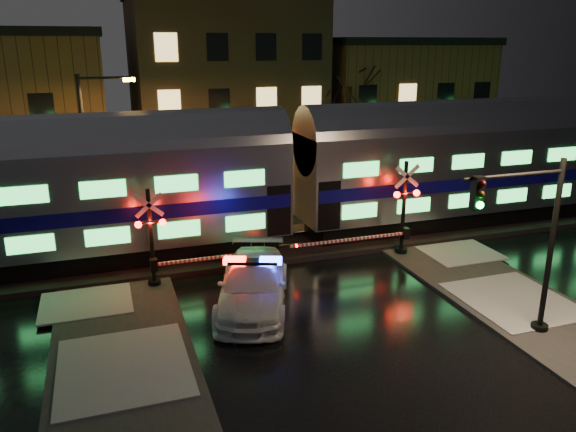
% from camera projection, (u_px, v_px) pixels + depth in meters
% --- Properties ---
extents(ground, '(120.00, 120.00, 0.00)m').
position_uv_depth(ground, '(307.00, 294.00, 20.10)').
color(ground, black).
rests_on(ground, ground).
extents(ballast, '(90.00, 4.20, 0.24)m').
position_uv_depth(ballast, '(267.00, 246.00, 24.59)').
color(ballast, black).
rests_on(ballast, ground).
extents(building_mid, '(12.00, 11.00, 11.50)m').
position_uv_depth(building_mid, '(222.00, 86.00, 39.39)').
color(building_mid, brown).
rests_on(building_mid, ground).
extents(building_right, '(12.00, 10.00, 8.50)m').
position_uv_depth(building_right, '(389.00, 102.00, 43.36)').
color(building_right, '#543020').
rests_on(building_right, ground).
extents(train, '(51.00, 3.12, 5.92)m').
position_uv_depth(train, '(292.00, 171.00, 23.98)').
color(train, black).
rests_on(train, ballast).
extents(police_car, '(3.97, 5.97, 1.78)m').
position_uv_depth(police_car, '(253.00, 285.00, 18.93)').
color(police_car, white).
rests_on(police_car, ground).
extents(crossing_signal_right, '(5.72, 0.65, 4.05)m').
position_uv_depth(crossing_signal_right, '(397.00, 219.00, 23.16)').
color(crossing_signal_right, black).
rests_on(crossing_signal_right, ground).
extents(crossing_signal_left, '(5.27, 0.63, 3.73)m').
position_uv_depth(crossing_signal_left, '(163.00, 248.00, 20.27)').
color(crossing_signal_left, black).
rests_on(crossing_signal_left, ground).
extents(traffic_light, '(3.56, 0.67, 5.50)m').
position_uv_depth(traffic_light, '(529.00, 248.00, 16.30)').
color(traffic_light, black).
rests_on(traffic_light, ground).
extents(streetlight, '(2.46, 0.26, 7.37)m').
position_uv_depth(streetlight, '(91.00, 146.00, 24.88)').
color(streetlight, black).
rests_on(streetlight, ground).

